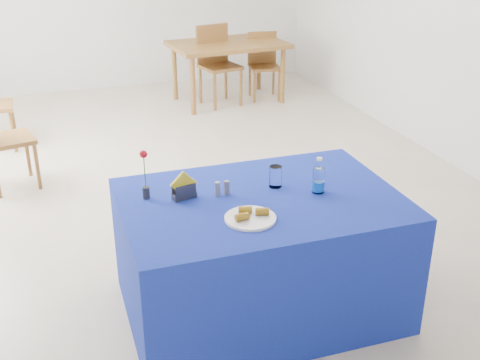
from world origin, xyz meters
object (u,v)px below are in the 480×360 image
object	(u,v)px
water_bottle	(318,181)
chair_bg_left	(217,59)
oak_table	(228,49)
chair_bg_right	(263,61)
blue_table	(260,255)
plate	(250,218)

from	to	relation	value
water_bottle	chair_bg_left	distance (m)	4.36
oak_table	chair_bg_right	bearing A→B (deg)	4.24
blue_table	oak_table	distance (m)	4.45
plate	blue_table	size ratio (longest dim) A/B	0.17
water_bottle	chair_bg_right	bearing A→B (deg)	73.54
water_bottle	oak_table	bearing A→B (deg)	79.55
chair_bg_left	chair_bg_right	distance (m)	0.66
plate	oak_table	distance (m)	4.71
water_bottle	chair_bg_left	xyz separation A→B (m)	(0.64, 4.30, -0.27)
water_bottle	oak_table	size ratio (longest dim) A/B	0.15
blue_table	water_bottle	xyz separation A→B (m)	(0.34, -0.03, 0.45)
water_bottle	chair_bg_right	distance (m)	4.56
oak_table	chair_bg_left	xyz separation A→B (m)	(-0.16, -0.03, -0.11)
plate	oak_table	xyz separation A→B (m)	(1.29, 4.53, -0.09)
plate	oak_table	size ratio (longest dim) A/B	0.19
blue_table	chair_bg_left	xyz separation A→B (m)	(0.98, 4.27, 0.18)
blue_table	chair_bg_right	bearing A→B (deg)	69.37
chair_bg_left	plate	bearing A→B (deg)	-117.39
oak_table	chair_bg_left	distance (m)	0.20
plate	water_bottle	distance (m)	0.53
chair_bg_right	water_bottle	bearing A→B (deg)	-98.40
blue_table	oak_table	bearing A→B (deg)	75.14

